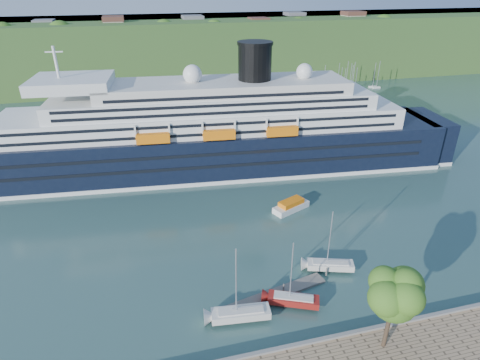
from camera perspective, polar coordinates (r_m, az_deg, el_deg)
ground at (r=50.20m, az=8.13°, el=-22.85°), size 400.00×400.00×0.00m
far_hillside at (r=177.03m, az=-10.16°, el=17.83°), size 400.00×50.00×24.00m
quay_coping at (r=49.21m, az=8.31°, el=-22.14°), size 220.00×0.50×0.30m
cruise_ship at (r=85.24m, az=-6.51°, el=9.83°), size 121.65×28.72×27.07m
promenade_tree at (r=47.63m, az=20.80°, el=-16.55°), size 6.87×6.87×11.38m
floating_pontoon at (r=55.82m, az=4.57°, el=-16.05°), size 16.21×5.39×0.36m
sailboat_white_near at (r=49.24m, az=0.11°, el=-15.06°), size 8.25×3.12×10.40m
sailboat_red at (r=51.91m, az=7.85°, el=-13.52°), size 7.44×4.78×9.36m
sailboat_white_far at (r=58.44m, az=13.08°, el=-8.80°), size 7.61×4.18×9.48m
tender_launch at (r=73.98m, az=7.29°, el=-3.56°), size 7.60×5.13×1.99m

